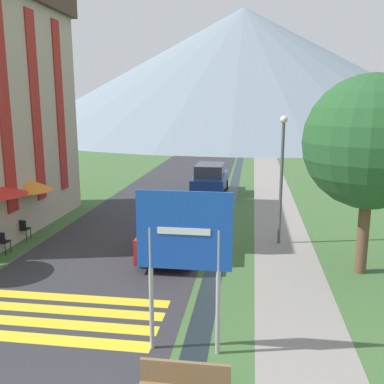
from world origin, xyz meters
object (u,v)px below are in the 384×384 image
at_px(parked_car_far, 210,179).
at_px(cafe_chair_middle, 2,241).
at_px(streetlamp, 282,169).
at_px(tree_by_path, 371,142).
at_px(cafe_umbrella_rear_orange, 25,184).
at_px(parked_car_near, 173,230).
at_px(road_sign, 184,246).
at_px(cafe_chair_far_right, 23,228).

distance_m(parked_car_far, cafe_chair_middle, 13.03).
xyz_separation_m(streetlamp, tree_by_path, (2.42, -2.59, 1.25)).
height_order(parked_car_far, cafe_umbrella_rear_orange, cafe_umbrella_rear_orange).
relative_size(parked_car_far, tree_by_path, 0.70).
relative_size(parked_car_near, parked_car_far, 0.96).
height_order(road_sign, streetlamp, streetlamp).
xyz_separation_m(parked_car_near, cafe_umbrella_rear_orange, (-6.40, 1.64, 1.18)).
bearing_deg(parked_car_near, cafe_chair_far_right, 173.15).
xyz_separation_m(parked_car_far, cafe_umbrella_rear_orange, (-6.69, -8.88, 1.18)).
xyz_separation_m(cafe_chair_far_right, tree_by_path, (12.38, -1.50, 3.65)).
xyz_separation_m(road_sign, parked_car_near, (-1.37, 5.96, -1.50)).
bearing_deg(cafe_umbrella_rear_orange, parked_car_far, 53.01).
bearing_deg(cafe_chair_far_right, cafe_chair_middle, -88.96).
bearing_deg(cafe_chair_far_right, cafe_umbrella_rear_orange, 105.14).
xyz_separation_m(road_sign, tree_by_path, (4.89, 5.20, 1.75)).
relative_size(road_sign, cafe_umbrella_rear_orange, 1.52).
relative_size(parked_car_near, cafe_umbrella_rear_orange, 1.78).
distance_m(cafe_chair_middle, tree_by_path, 12.83).
height_order(parked_car_far, cafe_chair_far_right, parked_car_far).
height_order(parked_car_near, cafe_chair_far_right, parked_car_near).
bearing_deg(streetlamp, cafe_umbrella_rear_orange, -178.93).
height_order(parked_car_near, parked_car_far, same).
xyz_separation_m(parked_car_near, cafe_chair_middle, (-6.05, -0.86, -0.40)).
xyz_separation_m(parked_car_near, cafe_chair_far_right, (-6.13, 0.74, -0.40)).
relative_size(road_sign, cafe_chair_far_right, 4.21).
bearing_deg(parked_car_near, parked_car_far, 88.45).
xyz_separation_m(cafe_chair_middle, cafe_umbrella_rear_orange, (-0.36, 2.50, 1.57)).
relative_size(parked_car_near, cafe_chair_far_right, 4.93).
bearing_deg(cafe_chair_middle, parked_car_far, 43.75).
height_order(road_sign, cafe_umbrella_rear_orange, road_sign).
height_order(streetlamp, tree_by_path, tree_by_path).
distance_m(road_sign, streetlamp, 8.18).
bearing_deg(tree_by_path, parked_car_far, 117.89).
bearing_deg(tree_by_path, cafe_chair_middle, -179.54).
bearing_deg(tree_by_path, road_sign, -133.23).
xyz_separation_m(parked_car_far, streetlamp, (3.55, -8.69, 2.00)).
bearing_deg(cafe_chair_far_right, parked_car_far, 54.86).
distance_m(road_sign, cafe_umbrella_rear_orange, 10.87).
bearing_deg(cafe_chair_middle, road_sign, -51.66).
bearing_deg(parked_car_far, parked_car_near, -91.55).
bearing_deg(parked_car_far, road_sign, -86.23).
relative_size(cafe_chair_far_right, cafe_umbrella_rear_orange, 0.36).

